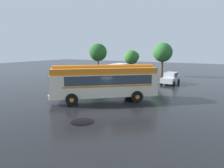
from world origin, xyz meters
TOP-DOWN VIEW (x-y plane):
  - ground_plane at (0.00, 0.00)m, footprint 120.00×120.00m
  - vintage_bus at (-0.03, 0.08)m, footprint 9.27×8.39m
  - car_near_left at (-2.38, 13.38)m, footprint 2.36×4.38m
  - car_mid_left at (0.08, 12.92)m, footprint 2.30×4.36m
  - car_mid_right at (3.26, 12.79)m, footprint 2.05×4.25m
  - box_van at (-5.70, 13.17)m, footprint 2.40×5.80m
  - tree_far_left at (-13.15, 18.68)m, footprint 3.62×3.62m
  - tree_left_of_centre at (-6.18, 20.37)m, footprint 2.90×2.83m
  - tree_centre at (-0.01, 20.39)m, footprint 3.51×3.50m
  - puddle_patch at (1.74, -5.63)m, footprint 1.65×1.65m

SIDE VIEW (x-z plane):
  - ground_plane at x=0.00m, z-range 0.00..0.00m
  - puddle_patch at x=1.74m, z-range 0.00..0.01m
  - car_near_left at x=-2.38m, z-range 0.02..1.68m
  - car_mid_left at x=0.08m, z-range 0.02..1.68m
  - car_mid_right at x=3.26m, z-range 0.02..1.68m
  - box_van at x=-5.70m, z-range 0.11..2.61m
  - vintage_bus at x=-0.03m, z-range 0.15..3.64m
  - tree_left_of_centre at x=-6.18m, z-range 0.98..5.75m
  - tree_far_left at x=-13.15m, z-range 1.26..7.36m
  - tree_centre at x=-0.01m, z-range 1.31..7.43m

